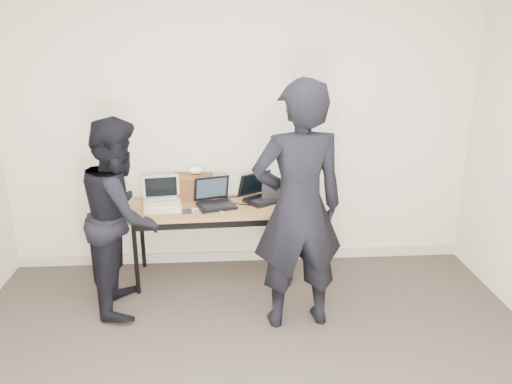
{
  "coord_description": "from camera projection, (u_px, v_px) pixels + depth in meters",
  "views": [
    {
      "loc": [
        -0.17,
        -2.44,
        2.3
      ],
      "look_at": [
        0.1,
        1.6,
        0.95
      ],
      "focal_mm": 35.0,
      "sensor_mm": 36.0,
      "label": 1
    }
  ],
  "objects": [
    {
      "name": "cables",
      "position": [
        217.0,
        205.0,
        4.61
      ],
      "size": [
        1.15,
        0.45,
        0.01
      ],
      "rotation": [
        0.0,
        0.0,
        0.07
      ],
      "color": "black",
      "rests_on": "desk"
    },
    {
      "name": "baseboard",
      "position": [
        242.0,
        256.0,
        5.15
      ],
      "size": [
        4.5,
        0.03,
        0.1
      ],
      "primitive_type": "cube",
      "color": "#B2A993",
      "rests_on": "ground"
    },
    {
      "name": "laptop_center",
      "position": [
        215.0,
        199.0,
        4.61
      ],
      "size": [
        0.41,
        0.4,
        0.26
      ],
      "rotation": [
        0.0,
        0.0,
        0.3
      ],
      "color": "black",
      "rests_on": "desk"
    },
    {
      "name": "leather_satchel",
      "position": [
        193.0,
        186.0,
        4.77
      ],
      "size": [
        0.37,
        0.2,
        0.25
      ],
      "rotation": [
        0.0,
        0.0,
        -0.05
      ],
      "color": "brown",
      "rests_on": "desk"
    },
    {
      "name": "room",
      "position": [
        257.0,
        217.0,
        2.62
      ],
      "size": [
        4.6,
        4.6,
        2.8
      ],
      "color": "#3C332D",
      "rests_on": "ground"
    },
    {
      "name": "laptop_right",
      "position": [
        261.0,
        194.0,
        4.76
      ],
      "size": [
        0.47,
        0.47,
        0.26
      ],
      "rotation": [
        0.0,
        0.0,
        0.59
      ],
      "color": "black",
      "rests_on": "desk"
    },
    {
      "name": "laptop_beige",
      "position": [
        162.0,
        201.0,
        4.57
      ],
      "size": [
        0.38,
        0.37,
        0.27
      ],
      "rotation": [
        0.0,
        0.0,
        0.14
      ],
      "color": "#C2B49B",
      "rests_on": "desk"
    },
    {
      "name": "power_brick",
      "position": [
        187.0,
        211.0,
        4.43
      ],
      "size": [
        0.09,
        0.06,
        0.03
      ],
      "primitive_type": "cube",
      "rotation": [
        0.0,
        0.0,
        0.12
      ],
      "color": "black",
      "rests_on": "desk"
    },
    {
      "name": "person_typist",
      "position": [
        298.0,
        208.0,
        3.79
      ],
      "size": [
        0.77,
        0.55,
        1.97
      ],
      "primitive_type": "imported",
      "rotation": [
        0.0,
        0.0,
        3.26
      ],
      "color": "black",
      "rests_on": "ground"
    },
    {
      "name": "desk",
      "position": [
        212.0,
        212.0,
        4.63
      ],
      "size": [
        1.53,
        0.72,
        0.72
      ],
      "rotation": [
        0.0,
        0.0,
        0.04
      ],
      "color": "olive",
      "rests_on": "ground"
    },
    {
      "name": "person_observer",
      "position": [
        121.0,
        215.0,
        4.11
      ],
      "size": [
        0.67,
        0.83,
        1.63
      ],
      "primitive_type": "imported",
      "rotation": [
        0.0,
        0.0,
        1.63
      ],
      "color": "black",
      "rests_on": "ground"
    },
    {
      "name": "tissue",
      "position": [
        196.0,
        170.0,
        4.73
      ],
      "size": [
        0.14,
        0.11,
        0.08
      ],
      "primitive_type": "ellipsoid",
      "rotation": [
        0.0,
        0.0,
        -0.11
      ],
      "color": "white",
      "rests_on": "leather_satchel"
    },
    {
      "name": "equipment_box",
      "position": [
        278.0,
        190.0,
        4.8
      ],
      "size": [
        0.32,
        0.29,
        0.16
      ],
      "primitive_type": "cube",
      "rotation": [
        0.0,
        0.0,
        -0.17
      ],
      "color": "black",
      "rests_on": "desk"
    }
  ]
}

